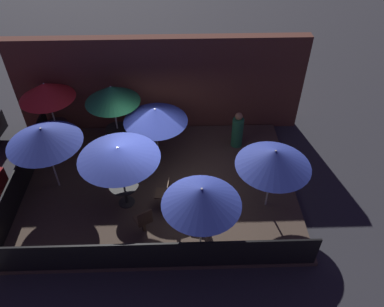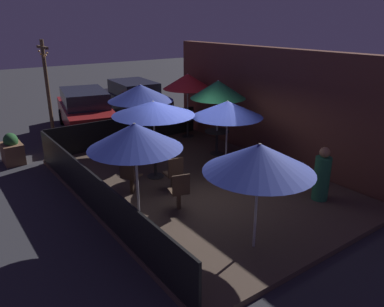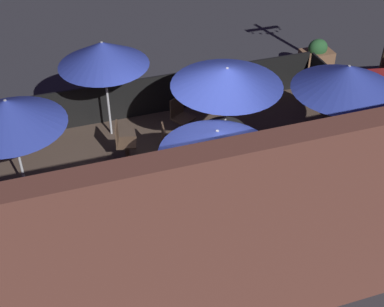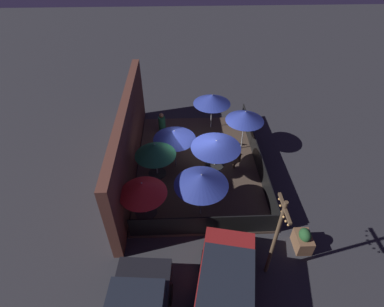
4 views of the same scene
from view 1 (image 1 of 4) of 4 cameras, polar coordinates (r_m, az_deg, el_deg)
name	(u,v)px [view 1 (image 1 of 4)]	position (r m, az deg, el deg)	size (l,w,h in m)	color
ground_plane	(160,187)	(11.54, -4.95, -5.06)	(60.00, 60.00, 0.00)	#2D2D33
patio_deck	(160,185)	(11.50, -4.96, -4.85)	(8.10, 5.76, 0.12)	#47382D
building_wall	(160,85)	(12.92, -4.91, 10.35)	(9.70, 0.36, 3.43)	brown
fence_front	(154,256)	(9.31, -5.78, -15.21)	(7.90, 0.05, 0.95)	black
fence_side_left	(22,176)	(12.07, -24.48, -3.10)	(0.05, 5.56, 0.95)	black
patio_umbrella_0	(46,91)	(12.59, -21.40, 8.88)	(1.74, 1.74, 2.29)	#B2B2B7
patio_umbrella_1	(112,94)	(11.75, -12.14, 8.83)	(1.70, 1.70, 2.34)	#B2B2B7
patio_umbrella_2	(118,153)	(9.74, -11.17, 0.11)	(2.16, 2.16, 2.10)	#B2B2B7
patio_umbrella_3	(43,136)	(10.86, -21.77, 2.54)	(2.05, 2.05, 2.17)	#B2B2B7
patio_umbrella_4	(202,196)	(8.44, 1.47, -6.53)	(1.86, 1.86, 2.21)	#B2B2B7
patio_umbrella_5	(155,115)	(11.09, -5.63, 5.87)	(1.92, 1.92, 2.03)	#B2B2B7
patio_umbrella_6	(274,158)	(9.81, 12.43, -0.70)	(1.99, 1.99, 2.05)	#B2B2B7
dining_table_0	(57,128)	(13.36, -19.90, 3.68)	(0.82, 0.82, 0.73)	black
dining_table_1	(118,132)	(12.58, -11.21, 3.18)	(0.77, 0.77, 0.77)	black
dining_table_2	(124,188)	(10.64, -10.25, -5.24)	(0.84, 0.84, 0.75)	black
patio_chair_0	(144,220)	(9.94, -7.36, -9.99)	(0.55, 0.55, 0.92)	#4C3828
patio_chair_1	(196,204)	(10.23, 0.65, -7.67)	(0.49, 0.49, 0.90)	#4C3828
patio_chair_2	(165,193)	(10.50, -4.17, -5.99)	(0.44, 0.44, 0.93)	#4C3828
patron_0	(237,131)	(12.50, 6.93, 3.43)	(0.53, 0.53, 1.31)	#236642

